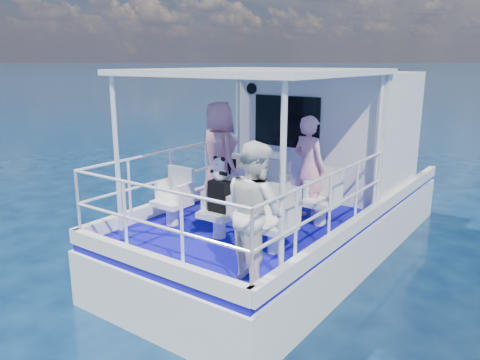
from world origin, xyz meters
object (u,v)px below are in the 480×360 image
passenger_stbd_aft (256,212)px  panda (219,169)px  backpack_center (220,196)px  passenger_port_fwd (219,155)px

passenger_stbd_aft → panda: size_ratio=4.75×
passenger_stbd_aft → backpack_center: size_ratio=3.62×
passenger_stbd_aft → panda: (-1.10, 0.76, 0.19)m
backpack_center → panda: 0.38m
passenger_port_fwd → passenger_stbd_aft: passenger_port_fwd is taller
passenger_port_fwd → backpack_center: (0.89, -1.12, -0.29)m
backpack_center → panda: (-0.01, 0.01, 0.38)m
passenger_port_fwd → panda: 1.41m
passenger_port_fwd → backpack_center: passenger_port_fwd is taller
passenger_port_fwd → passenger_stbd_aft: bearing=161.4°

